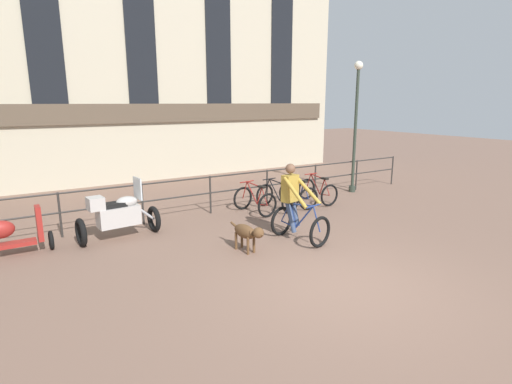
# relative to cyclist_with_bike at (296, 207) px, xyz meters

# --- Properties ---
(ground_plane) EXTENTS (60.00, 60.00, 0.00)m
(ground_plane) POSITION_rel_cyclist_with_bike_xyz_m (-0.64, -2.24, -0.76)
(ground_plane) COLOR #7A5B4C
(canal_railing) EXTENTS (15.05, 0.05, 1.05)m
(canal_railing) POSITION_rel_cyclist_with_bike_xyz_m (-0.64, 2.96, -0.05)
(canal_railing) COLOR #2D2B28
(canal_railing) RESTS_ON ground_plane
(building_facade) EXTENTS (18.00, 0.72, 9.45)m
(building_facade) POSITION_rel_cyclist_with_bike_xyz_m (-0.64, 8.75, 3.94)
(building_facade) COLOR #BCB299
(building_facade) RESTS_ON ground_plane
(cyclist_with_bike) EXTENTS (0.90, 1.28, 1.70)m
(cyclist_with_bike) POSITION_rel_cyclist_with_bike_xyz_m (0.00, 0.00, 0.00)
(cyclist_with_bike) COLOR black
(cyclist_with_bike) RESTS_ON ground_plane
(dog) EXTENTS (0.33, 1.06, 0.61)m
(dog) POSITION_rel_cyclist_with_bike_xyz_m (-1.29, -0.10, -0.34)
(dog) COLOR brown
(dog) RESTS_ON ground_plane
(parked_motorcycle) EXTENTS (1.81, 0.78, 1.35)m
(parked_motorcycle) POSITION_rel_cyclist_with_bike_xyz_m (-3.31, 2.15, -0.20)
(parked_motorcycle) COLOR black
(parked_motorcycle) RESTS_ON ground_plane
(parked_bicycle_near_lamp) EXTENTS (0.81, 1.19, 0.86)m
(parked_bicycle_near_lamp) POSITION_rel_cyclist_with_bike_xyz_m (0.39, 2.31, -0.41)
(parked_bicycle_near_lamp) COLOR black
(parked_bicycle_near_lamp) RESTS_ON ground_plane
(parked_bicycle_mid_left) EXTENTS (0.82, 1.19, 0.86)m
(parked_bicycle_mid_left) POSITION_rel_cyclist_with_bike_xyz_m (1.15, 2.31, -0.41)
(parked_bicycle_mid_left) COLOR black
(parked_bicycle_mid_left) RESTS_ON ground_plane
(parked_bicycle_mid_right) EXTENTS (0.74, 1.16, 0.86)m
(parked_bicycle_mid_right) POSITION_rel_cyclist_with_bike_xyz_m (1.90, 2.31, -0.41)
(parked_bicycle_mid_right) COLOR black
(parked_bicycle_mid_right) RESTS_ON ground_plane
(parked_bicycle_far_end) EXTENTS (0.67, 1.11, 0.86)m
(parked_bicycle_far_end) POSITION_rel_cyclist_with_bike_xyz_m (2.66, 2.31, -0.41)
(parked_bicycle_far_end) COLOR black
(parked_bicycle_far_end) RESTS_ON ground_plane
(parked_scooter) EXTENTS (1.28, 0.40, 0.96)m
(parked_scooter) POSITION_rel_cyclist_with_bike_xyz_m (-5.32, 2.24, -0.30)
(parked_scooter) COLOR black
(parked_scooter) RESTS_ON ground_plane
(street_lamp) EXTENTS (0.28, 0.28, 4.30)m
(street_lamp) POSITION_rel_cyclist_with_bike_xyz_m (4.67, 2.83, 1.65)
(street_lamp) COLOR #2D382D
(street_lamp) RESTS_ON ground_plane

